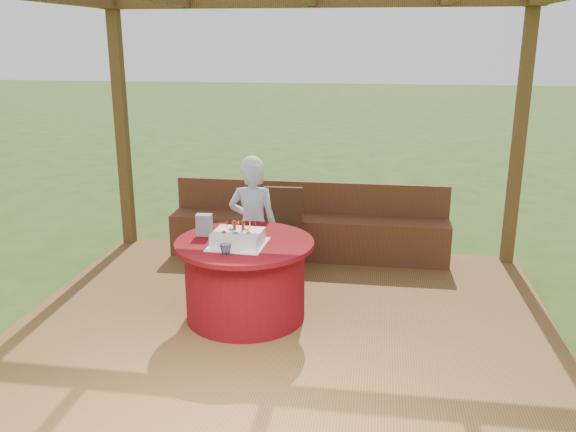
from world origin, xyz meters
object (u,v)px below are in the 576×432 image
Objects in this scene: bench at (308,233)px; drinking_glass at (226,250)px; gift_bag at (204,225)px; chair at (282,226)px; birthday_cake at (238,238)px; table at (245,279)px; elderly_woman at (253,222)px.

drinking_glass is at bearing -102.11° from bench.
bench is at bearing 77.89° from drinking_glass.
chair is at bearing 60.83° from gift_bag.
birthday_cake reaches higher than bench.
gift_bag reaches higher than table.
elderly_woman is 2.75× the size of birthday_cake.
bench is at bearing 60.21° from gift_bag.
bench is at bearing 62.77° from chair.
chair is 0.58m from elderly_woman.
table is 0.52m from drinking_glass.
chair is 1.22m from gift_bag.
table is at bearing -84.16° from elderly_woman.
bench is 6.45× the size of birthday_cake.
gift_bag reaches higher than drinking_glass.
gift_bag is at bearing -118.64° from elderly_woman.
birthday_cake is at bearing -102.59° from bench.
bench is 3.55× the size of chair.
drinking_glass is at bearing -101.36° from table.
birthday_cake is (-0.38, -1.70, 0.48)m from bench.
chair reaches higher than drinking_glass.
elderly_woman is (-0.20, -0.51, 0.19)m from chair.
elderly_woman is at bearing -110.99° from chair.
table is at bearing -19.47° from gift_bag.
birthday_cake is (-0.03, -0.10, 0.40)m from table.
elderly_woman is at bearing 89.83° from drinking_glass.
gift_bag reaches higher than chair.
chair is 1.56m from drinking_glass.
birthday_cake reaches higher than drinking_glass.
birthday_cake is 0.40m from gift_bag.
birthday_cake reaches higher than table.
drinking_glass is at bearing -60.43° from gift_bag.
elderly_woman reaches higher than table.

